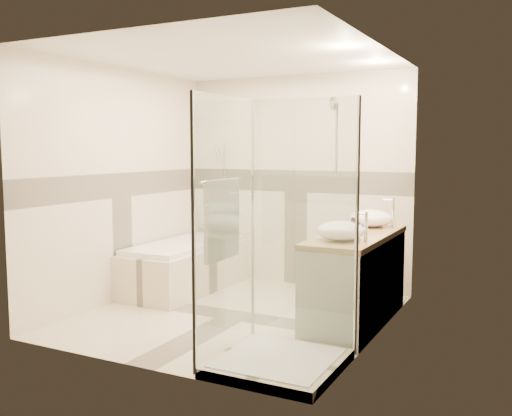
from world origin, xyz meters
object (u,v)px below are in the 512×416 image
at_px(bathtub, 186,263).
at_px(vessel_sink_near, 371,218).
at_px(amenity_bottle_b, 353,226).
at_px(amenity_bottle_a, 355,226).
at_px(shower_enclosure, 269,299).
at_px(vessel_sink_far, 341,231).
at_px(vanity, 356,279).

xyz_separation_m(bathtub, vessel_sink_near, (2.13, 0.22, 0.63)).
xyz_separation_m(vessel_sink_near, amenity_bottle_b, (0.00, -0.62, -0.01)).
height_order(bathtub, amenity_bottle_a, amenity_bottle_a).
bearing_deg(vessel_sink_near, shower_enclosure, -98.44).
distance_m(vessel_sink_far, amenity_bottle_b, 0.35).
xyz_separation_m(vanity, vessel_sink_far, (-0.02, -0.40, 0.51)).
distance_m(bathtub, shower_enclosure, 2.47).
relative_size(vessel_sink_near, amenity_bottle_b, 2.71).
bearing_deg(shower_enclosure, vanity, 77.03).
height_order(bathtub, vessel_sink_far, vessel_sink_far).
relative_size(vessel_sink_near, amenity_bottle_a, 2.97).
distance_m(vessel_sink_far, amenity_bottle_a, 0.42).
distance_m(bathtub, amenity_bottle_b, 2.26).
height_order(vanity, amenity_bottle_b, amenity_bottle_b).
height_order(vanity, shower_enclosure, shower_enclosure).
height_order(shower_enclosure, vessel_sink_near, shower_enclosure).
bearing_deg(bathtub, vessel_sink_far, -19.51).
bearing_deg(shower_enclosure, amenity_bottle_a, 78.03).
height_order(vessel_sink_far, amenity_bottle_a, vessel_sink_far).
bearing_deg(amenity_bottle_b, vanity, 71.06).
relative_size(vessel_sink_far, amenity_bottle_b, 2.61).
distance_m(vanity, shower_enclosure, 1.31).
bearing_deg(bathtub, vanity, -9.25).
xyz_separation_m(vanity, vessel_sink_near, (-0.02, 0.57, 0.51)).
bearing_deg(amenity_bottle_b, vessel_sink_far, -90.00).
distance_m(vessel_sink_near, amenity_bottle_b, 0.62).
bearing_deg(amenity_bottle_a, amenity_bottle_b, -90.00).
height_order(vessel_sink_near, amenity_bottle_a, vessel_sink_near).
xyz_separation_m(shower_enclosure, vessel_sink_near, (0.27, 1.84, 0.43)).
xyz_separation_m(shower_enclosure, amenity_bottle_a, (0.27, 1.29, 0.42)).
relative_size(bathtub, vessel_sink_near, 3.87).
relative_size(bathtub, vanity, 1.05).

